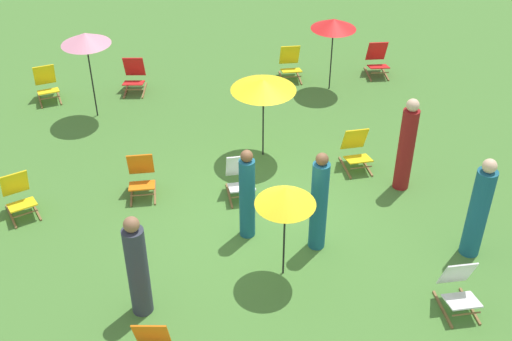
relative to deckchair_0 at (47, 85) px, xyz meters
name	(u,v)px	position (x,y,z in m)	size (l,w,h in m)	color
ground_plane	(271,232)	(3.94, -5.86, -0.37)	(40.00, 40.00, 0.00)	#477A33
deckchair_0	(47,85)	(0.00, 0.00, 0.00)	(0.59, 0.83, 0.83)	olive
deckchair_1	(377,60)	(8.00, -0.51, 0.00)	(0.58, 0.82, 0.83)	olive
deckchair_3	(134,76)	(2.02, -0.03, 0.00)	(0.63, 0.84, 0.83)	olive
deckchair_4	(459,289)	(6.27, -8.20, 0.00)	(0.53, 0.79, 0.83)	olive
deckchair_5	(356,151)	(6.07, -4.26, 0.00)	(0.50, 0.77, 0.83)	olive
deckchair_6	(240,178)	(3.63, -4.65, 0.00)	(0.51, 0.78, 0.83)	olive
deckchair_7	(290,64)	(5.82, -0.24, 0.00)	(0.55, 0.80, 0.83)	olive
deckchair_8	(19,196)	(-0.36, -4.30, 0.00)	(0.68, 0.87, 0.83)	olive
deckchair_10	(141,176)	(1.84, -4.19, 0.00)	(0.55, 0.80, 0.83)	olive
umbrella_0	(285,196)	(3.87, -6.90, 1.21)	(0.94, 0.94, 1.74)	black
umbrella_1	(85,39)	(1.08, -1.05, 1.49)	(1.05, 1.05, 1.99)	black
umbrella_2	(334,24)	(6.60, -1.00, 1.28)	(1.05, 1.05, 1.78)	black
umbrella_3	(263,85)	(4.36, -3.44, 1.24)	(1.28, 1.28, 1.72)	black
person_0	(247,196)	(3.52, -5.82, 0.47)	(0.30, 0.30, 1.75)	#195972
person_1	(138,268)	(1.58, -7.19, 0.49)	(0.38, 0.38, 1.81)	#333847
person_2	(479,210)	(7.07, -7.12, 0.53)	(0.46, 0.46, 1.89)	#195972
person_3	(406,146)	(6.69, -5.11, 0.55)	(0.33, 0.33, 1.91)	maroon
person_4	(319,204)	(4.60, -6.37, 0.53)	(0.40, 0.40, 1.89)	#195972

